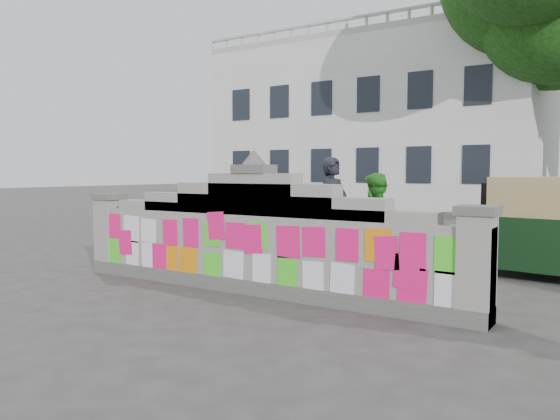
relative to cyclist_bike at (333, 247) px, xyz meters
The scene contains 7 objects.
ground 1.66m from the cyclist_bike, 106.78° to the right, with size 100.00×100.00×0.00m, color #383533.
parapet_wall 1.61m from the cyclist_bike, 106.72° to the right, with size 6.48×0.44×2.01m.
building 22.06m from the cyclist_bike, 110.02° to the left, with size 16.00×10.00×8.90m.
cyclist_bike is the anchor object (origin of this frame).
cyclist_rider 0.34m from the cyclist_bike, ahead, with size 0.61×0.40×1.68m, color black.
pedestrian 0.85m from the cyclist_bike, 57.18° to the left, with size 0.82×0.64×1.68m, color green.
rickshaw_left 4.21m from the cyclist_bike, 140.46° to the left, with size 2.64×1.35×1.44m.
Camera 1 is at (4.43, -6.18, 1.70)m, focal length 35.00 mm.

